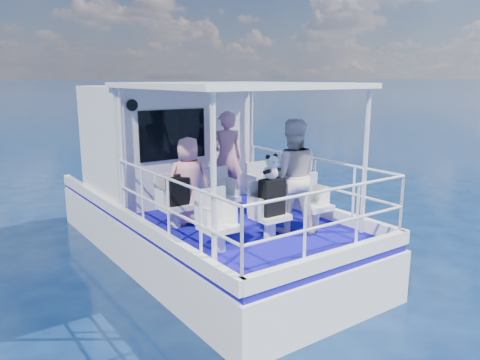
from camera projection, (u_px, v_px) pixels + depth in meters
name	position (u px, v px, depth m)	size (l,w,h in m)	color
ground	(229.00, 270.00, 8.08)	(2000.00, 2000.00, 0.00)	#08173B
hull	(200.00, 253.00, 8.88)	(3.00, 7.00, 1.60)	white
deck	(199.00, 210.00, 8.70)	(2.90, 6.90, 0.10)	#100981
cabin	(166.00, 141.00, 9.49)	(2.85, 2.00, 2.20)	white
canopy	(235.00, 85.00, 7.25)	(3.00, 3.20, 0.08)	white
canopy_posts	(237.00, 158.00, 7.46)	(2.77, 2.97, 2.20)	white
railings	(249.00, 199.00, 7.32)	(2.84, 3.59, 1.00)	white
seat_port_fwd	(175.00, 215.00, 7.50)	(0.48, 0.46, 0.38)	white
seat_center_fwd	(222.00, 207.00, 8.01)	(0.48, 0.46, 0.38)	white
seat_stbd_fwd	(264.00, 199.00, 8.52)	(0.48, 0.46, 0.38)	white
seat_port_aft	(219.00, 238.00, 6.47)	(0.48, 0.46, 0.38)	white
seat_center_aft	(270.00, 226.00, 6.97)	(0.48, 0.46, 0.38)	white
seat_stbd_aft	(314.00, 216.00, 7.48)	(0.48, 0.46, 0.38)	white
passenger_port_fwd	(189.00, 181.00, 7.55)	(0.54, 0.38, 1.44)	pink
passenger_stbd_fwd	(226.00, 158.00, 8.78)	(0.64, 0.42, 1.75)	#CB8394
passenger_stbd_aft	(291.00, 176.00, 7.13)	(0.86, 0.67, 1.76)	silver
backpack_port	(178.00, 191.00, 7.39)	(0.33, 0.19, 0.44)	black
backpack_center	(272.00, 197.00, 6.82)	(0.36, 0.20, 0.54)	black
compact_camera	(177.00, 176.00, 7.32)	(0.10, 0.06, 0.06)	black
panda	(271.00, 167.00, 6.72)	(0.24, 0.20, 0.37)	white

